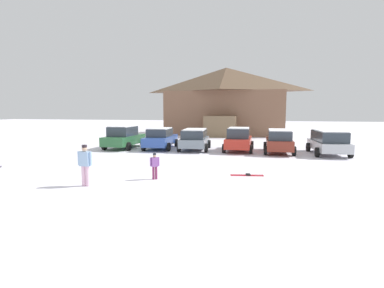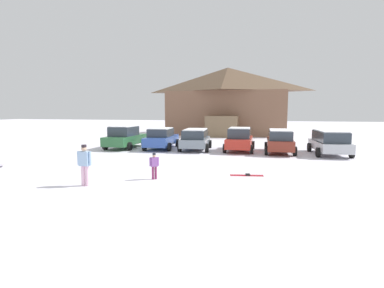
% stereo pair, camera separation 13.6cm
% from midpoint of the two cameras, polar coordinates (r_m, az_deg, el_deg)
% --- Properties ---
extents(ground, '(160.00, 160.00, 0.00)m').
position_cam_midpoint_polar(ground, '(9.94, -13.63, -11.50)').
color(ground, white).
extents(ski_lodge, '(15.02, 9.56, 8.37)m').
position_cam_midpoint_polar(ski_lodge, '(38.56, 6.36, 8.20)').
color(ski_lodge, brown).
rests_on(ski_lodge, ground).
extents(parked_green_coupe, '(2.26, 4.57, 1.80)m').
position_cam_midpoint_polar(parked_green_coupe, '(24.68, -13.02, 1.29)').
color(parked_green_coupe, '#2C6538').
rests_on(parked_green_coupe, ground).
extents(parked_blue_hatchback, '(2.38, 4.74, 1.66)m').
position_cam_midpoint_polar(parked_blue_hatchback, '(23.88, -6.17, 1.12)').
color(parked_blue_hatchback, '#2D4E9F').
rests_on(parked_blue_hatchback, ground).
extents(parked_grey_wagon, '(2.50, 4.35, 1.61)m').
position_cam_midpoint_polar(parked_grey_wagon, '(23.03, 0.34, 1.05)').
color(parked_grey_wagon, gray).
rests_on(parked_grey_wagon, ground).
extents(parked_red_sedan, '(2.13, 4.26, 1.76)m').
position_cam_midpoint_polar(parked_red_sedan, '(22.65, 8.72, 0.89)').
color(parked_red_sedan, '#B52B1F').
rests_on(parked_red_sedan, ground).
extents(parked_maroon_van, '(2.09, 4.14, 1.68)m').
position_cam_midpoint_polar(parked_maroon_van, '(22.21, 16.06, 0.67)').
color(parked_maroon_van, maroon).
rests_on(parked_maroon_van, ground).
extents(parked_silver_wagon, '(2.44, 4.54, 1.67)m').
position_cam_midpoint_polar(parked_silver_wagon, '(22.57, 24.39, 0.44)').
color(parked_silver_wagon, '#B6BAC1').
rests_on(parked_silver_wagon, ground).
extents(skier_child_in_purple_jacket, '(0.36, 0.30, 1.16)m').
position_cam_midpoint_polar(skier_child_in_purple_jacket, '(13.29, -7.41, -3.91)').
color(skier_child_in_purple_jacket, '#782951').
rests_on(skier_child_in_purple_jacket, ground).
extents(skier_adult_in_blue_parka, '(0.62, 0.25, 1.67)m').
position_cam_midpoint_polar(skier_adult_in_blue_parka, '(12.74, -19.99, -3.40)').
color(skier_adult_in_blue_parka, '#E0B1CB').
rests_on(skier_adult_in_blue_parka, ground).
extents(pair_of_skis, '(1.56, 0.54, 0.08)m').
position_cam_midpoint_polar(pair_of_skis, '(14.27, 10.21, -5.85)').
color(pair_of_skis, red).
rests_on(pair_of_skis, ground).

